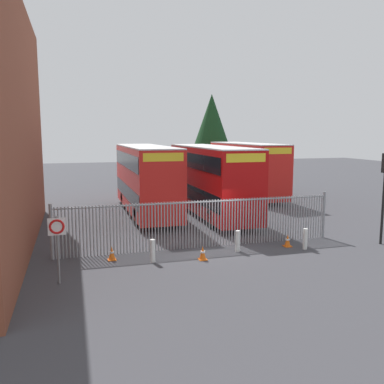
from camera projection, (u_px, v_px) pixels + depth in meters
The scene contains 13 objects.
ground_plane at pixel (175, 214), 26.77m from camera, with size 100.00×100.00×0.00m, color #3D3D42.
palisade_fence at pixel (201, 222), 18.80m from camera, with size 13.09×0.14×2.35m.
double_decker_bus_near_gate at pixel (146, 177), 26.38m from camera, with size 2.54×10.81×4.42m.
double_decker_bus_behind_fence_left at pixel (211, 178), 25.84m from camera, with size 2.54×10.81×4.42m.
double_decker_bus_behind_fence_right at pixel (246, 167), 33.88m from camera, with size 2.54×10.81×4.42m.
bollard_near_left at pixel (153, 251), 16.72m from camera, with size 0.20×0.20×0.95m, color silver.
bollard_center_front at pixel (238, 241), 18.24m from camera, with size 0.20×0.20×0.95m, color silver.
bollard_near_right at pixel (305, 239), 18.61m from camera, with size 0.20×0.20×0.95m, color silver.
traffic_cone_by_gate at pixel (112, 253), 17.01m from camera, with size 0.34×0.34×0.59m.
traffic_cone_mid_forecourt at pixel (203, 253), 17.05m from camera, with size 0.34×0.34×0.59m.
traffic_cone_near_kerb at pixel (288, 241), 19.05m from camera, with size 0.34×0.34×0.59m.
speed_limit_sign_post at pixel (57, 234), 14.11m from camera, with size 0.60×0.14×2.40m.
tree_tall_back at pixel (212, 127), 43.52m from camera, with size 4.74×4.74×9.29m.
Camera 1 is at (-6.31, -17.56, 5.22)m, focal length 38.48 mm.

